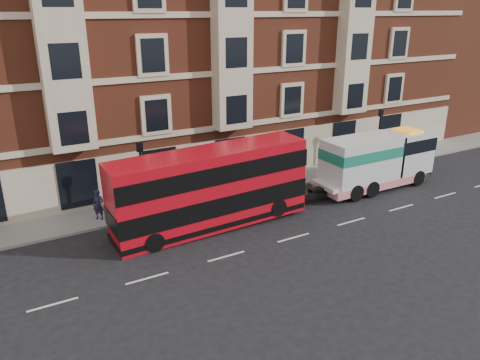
% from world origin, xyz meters
% --- Properties ---
extents(ground, '(120.00, 120.00, 0.00)m').
position_xyz_m(ground, '(0.00, 0.00, 0.00)').
color(ground, black).
rests_on(ground, ground).
extents(sidewalk, '(90.00, 3.00, 0.15)m').
position_xyz_m(sidewalk, '(0.00, 7.50, 0.07)').
color(sidewalk, slate).
rests_on(sidewalk, ground).
extents(victorian_terrace, '(45.00, 12.00, 20.40)m').
position_xyz_m(victorian_terrace, '(0.50, 15.00, 10.07)').
color(victorian_terrace, brown).
rests_on(victorian_terrace, ground).
extents(filler_east, '(18.00, 10.00, 19.00)m').
position_xyz_m(filler_east, '(32.00, 14.00, 9.43)').
color(filler_east, brown).
rests_on(filler_east, ground).
extents(lamp_post_west, '(0.35, 0.15, 4.35)m').
position_xyz_m(lamp_post_west, '(-6.00, 6.20, 2.68)').
color(lamp_post_west, black).
rests_on(lamp_post_west, sidewalk).
extents(lamp_post_east, '(0.35, 0.15, 4.35)m').
position_xyz_m(lamp_post_east, '(12.00, 6.20, 2.68)').
color(lamp_post_east, black).
rests_on(lamp_post_east, sidewalk).
extents(double_decker_bus, '(10.85, 2.49, 4.39)m').
position_xyz_m(double_decker_bus, '(-3.18, 3.31, 2.33)').
color(double_decker_bus, red).
rests_on(double_decker_bus, ground).
extents(tow_truck, '(8.68, 2.57, 3.62)m').
position_xyz_m(tow_truck, '(8.88, 3.31, 1.92)').
color(tow_truck, silver).
rests_on(tow_truck, ground).
extents(pedestrian, '(0.75, 0.72, 1.73)m').
position_xyz_m(pedestrian, '(-8.35, 7.05, 1.02)').
color(pedestrian, '#201C38').
rests_on(pedestrian, sidewalk).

